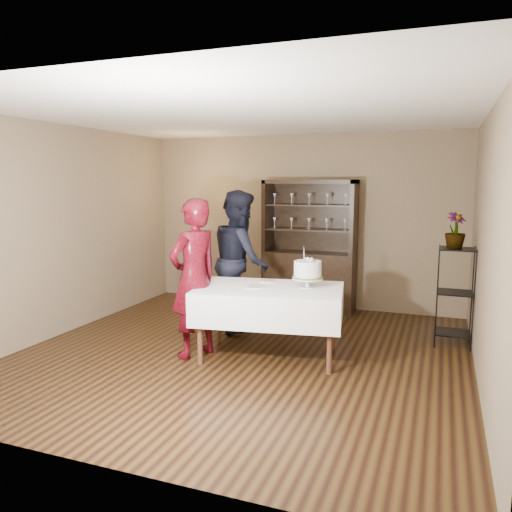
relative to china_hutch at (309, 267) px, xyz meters
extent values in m
plane|color=black|center=(-0.20, -2.25, -0.66)|extent=(5.00, 5.00, 0.00)
plane|color=white|center=(-0.20, -2.25, 2.04)|extent=(5.00, 5.00, 0.00)
cube|color=#735F4A|center=(-0.20, 0.25, 0.69)|extent=(5.00, 0.02, 2.70)
cube|color=#735F4A|center=(-2.70, -2.25, 0.69)|extent=(0.02, 5.00, 2.70)
cube|color=#735F4A|center=(2.30, -2.25, 0.69)|extent=(0.02, 5.00, 2.70)
cube|color=black|center=(0.00, -0.01, -0.21)|extent=(1.40, 0.48, 0.90)
cube|color=black|center=(0.00, 0.21, 0.79)|extent=(1.40, 0.03, 1.10)
cube|color=black|center=(0.00, -0.01, 1.31)|extent=(1.40, 0.48, 0.06)
cube|color=black|center=(0.00, -0.01, 0.59)|extent=(1.28, 0.42, 0.02)
cube|color=black|center=(0.00, -0.01, 0.96)|extent=(1.28, 0.42, 0.02)
cylinder|color=black|center=(1.88, -1.25, -0.06)|extent=(0.02, 0.02, 1.20)
cylinder|color=black|center=(2.28, -1.25, -0.06)|extent=(0.02, 0.02, 1.20)
cylinder|color=black|center=(1.88, -0.85, -0.06)|extent=(0.02, 0.02, 1.20)
cylinder|color=black|center=(2.28, -0.85, -0.06)|extent=(0.02, 0.02, 1.20)
cube|color=black|center=(2.08, -1.05, -0.51)|extent=(0.40, 0.40, 0.02)
cube|color=black|center=(2.08, -1.05, -0.01)|extent=(0.40, 0.40, 0.01)
cube|color=black|center=(2.08, -1.05, 0.52)|extent=(0.40, 0.40, 0.02)
cube|color=white|center=(0.13, -2.25, -0.04)|extent=(1.75, 1.24, 0.37)
cylinder|color=#502C1D|center=(-0.50, -2.74, -0.28)|extent=(0.06, 0.06, 0.77)
cylinder|color=#502C1D|center=(0.87, -2.52, -0.28)|extent=(0.06, 0.06, 0.77)
cylinder|color=#502C1D|center=(-0.62, -1.98, -0.28)|extent=(0.06, 0.06, 0.77)
cylinder|color=#502C1D|center=(0.75, -1.76, -0.28)|extent=(0.06, 0.06, 0.77)
imported|color=#340406|center=(-0.69, -2.49, 0.23)|extent=(0.65, 0.77, 1.79)
imported|color=black|center=(-0.61, -1.31, 0.27)|extent=(1.06, 1.14, 1.87)
cylinder|color=silver|center=(0.52, -2.11, 0.15)|extent=(0.19, 0.19, 0.01)
cylinder|color=silver|center=(0.52, -2.11, 0.19)|extent=(0.05, 0.05, 0.09)
cylinder|color=silver|center=(0.52, -2.11, 0.24)|extent=(0.34, 0.34, 0.01)
cylinder|color=#436932|center=(0.52, -2.11, 0.26)|extent=(0.33, 0.33, 0.02)
cylinder|color=white|center=(0.52, -2.11, 0.34)|extent=(0.40, 0.40, 0.19)
sphere|color=#5F7ACD|center=(0.55, -2.11, 0.45)|extent=(0.02, 0.02, 0.02)
cube|color=silver|center=(0.49, -2.12, 0.51)|extent=(0.02, 0.02, 0.13)
cube|color=black|center=(0.49, -2.12, 0.59)|extent=(0.02, 0.02, 0.05)
cylinder|color=silver|center=(-0.01, -2.32, 0.15)|extent=(0.27, 0.27, 0.01)
cylinder|color=silver|center=(0.00, -1.95, 0.15)|extent=(0.21, 0.21, 0.01)
imported|color=#436932|center=(2.04, -1.03, 0.74)|extent=(0.34, 0.34, 0.43)
camera|label=1|loc=(1.90, -7.39, 1.30)|focal=35.00mm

